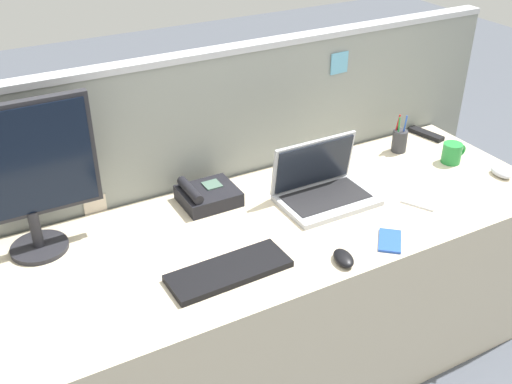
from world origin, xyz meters
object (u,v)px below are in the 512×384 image
pen_cup (399,140)px  laptop (322,185)px  tv_remote (426,134)px  computer_mouse_left_hand (501,172)px  cell_phone_blue_case (390,241)px  desk_phone (207,195)px  desktop_monitor (22,171)px  coffee_mug (452,153)px  computer_mouse_right_hand (343,258)px  keyboard_main (229,271)px  cell_phone_white_slab (420,202)px

pen_cup → laptop: bearing=-162.1°
pen_cup → tv_remote: bearing=14.9°
laptop → pen_cup: bearing=17.9°
computer_mouse_left_hand → cell_phone_blue_case: (-0.70, -0.15, -0.01)m
desk_phone → computer_mouse_left_hand: size_ratio=2.09×
desk_phone → pen_cup: pen_cup is taller
desktop_monitor → laptop: (1.02, -0.18, -0.24)m
computer_mouse_left_hand → coffee_mug: 0.21m
laptop → computer_mouse_right_hand: size_ratio=3.54×
keyboard_main → computer_mouse_right_hand: size_ratio=3.95×
desktop_monitor → laptop: 1.06m
computer_mouse_right_hand → cell_phone_blue_case: (0.21, 0.02, -0.01)m
desktop_monitor → keyboard_main: 0.72m
desktop_monitor → computer_mouse_left_hand: desktop_monitor is taller
computer_mouse_right_hand → cell_phone_white_slab: 0.50m
cell_phone_white_slab → coffee_mug: 0.39m
laptop → coffee_mug: laptop is taller
desk_phone → coffee_mug: bearing=-10.8°
desk_phone → computer_mouse_left_hand: (1.14, -0.39, -0.02)m
laptop → cell_phone_white_slab: laptop is taller
desk_phone → computer_mouse_left_hand: 1.20m
pen_cup → desk_phone: bearing=179.4°
tv_remote → computer_mouse_left_hand: bearing=-101.7°
cell_phone_white_slab → coffee_mug: coffee_mug is taller
computer_mouse_right_hand → pen_cup: (0.69, 0.54, 0.04)m
computer_mouse_right_hand → coffee_mug: (0.81, 0.35, 0.03)m
keyboard_main → coffee_mug: bearing=9.3°
cell_phone_white_slab → coffee_mug: bearing=0.4°
desk_phone → keyboard_main: desk_phone is taller
desktop_monitor → desk_phone: desktop_monitor is taller
desktop_monitor → cell_phone_blue_case: (1.06, -0.54, -0.29)m
desktop_monitor → keyboard_main: desktop_monitor is taller
computer_mouse_left_hand → coffee_mug: bearing=119.3°
pen_cup → cell_phone_white_slab: pen_cup is taller
cell_phone_blue_case → desktop_monitor: bearing=-166.4°
coffee_mug → pen_cup: bearing=123.7°
cell_phone_white_slab → tv_remote: bearing=16.8°
coffee_mug → laptop: bearing=178.1°
desktop_monitor → coffee_mug: bearing=-7.1°
computer_mouse_right_hand → desk_phone: bearing=126.2°
desk_phone → computer_mouse_right_hand: 0.60m
cell_phone_white_slab → tv_remote: size_ratio=0.75×
pen_cup → cell_phone_blue_case: pen_cup is taller
pen_cup → cell_phone_blue_case: 0.71m
laptop → cell_phone_white_slab: 0.38m
computer_mouse_left_hand → laptop: bearing=167.7°
laptop → computer_mouse_left_hand: laptop is taller
tv_remote → coffee_mug: coffee_mug is taller
cell_phone_white_slab → cell_phone_blue_case: (-0.26, -0.14, 0.00)m
keyboard_main → cell_phone_white_slab: (0.82, 0.04, -0.01)m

